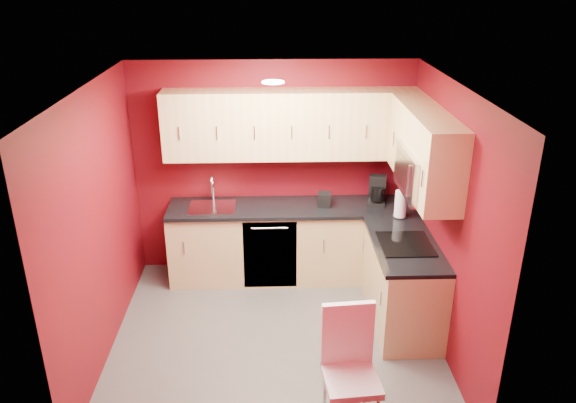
{
  "coord_description": "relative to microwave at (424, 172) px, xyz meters",
  "views": [
    {
      "loc": [
        -0.03,
        -4.66,
        3.43
      ],
      "look_at": [
        0.14,
        0.55,
        1.24
      ],
      "focal_mm": 35.0,
      "sensor_mm": 36.0,
      "label": 1
    }
  ],
  "objects": [
    {
      "name": "cooktop",
      "position": [
        -0.11,
        0.0,
        -0.74
      ],
      "size": [
        0.5,
        0.55,
        0.01
      ],
      "primitive_type": "cube",
      "color": "black",
      "rests_on": "countertop_right"
    },
    {
      "name": "downlight",
      "position": [
        -1.39,
        0.1,
        0.82
      ],
      "size": [
        0.2,
        0.2,
        0.01
      ],
      "primitive_type": "cylinder",
      "color": "white",
      "rests_on": "ceiling"
    },
    {
      "name": "wall_right",
      "position": [
        0.21,
        -0.2,
        -0.41
      ],
      "size": [
        0.0,
        3.0,
        3.0
      ],
      "primitive_type": "plane",
      "rotation": [
        1.57,
        0.0,
        -1.57
      ],
      "color": "#5F090A",
      "rests_on": "floor"
    },
    {
      "name": "dishwasher_front",
      "position": [
        -1.44,
        0.71,
        -1.22
      ],
      "size": [
        0.6,
        0.02,
        0.82
      ],
      "primitive_type": "cube",
      "color": "black",
      "rests_on": "base_cabinets_back"
    },
    {
      "name": "wall_left",
      "position": [
        -2.99,
        -0.2,
        -0.41
      ],
      "size": [
        0.0,
        3.0,
        3.0
      ],
      "primitive_type": "plane",
      "rotation": [
        1.57,
        0.0,
        1.57
      ],
      "color": "#5F090A",
      "rests_on": "floor"
    },
    {
      "name": "paper_towel",
      "position": [
        -0.03,
        0.65,
        -0.6
      ],
      "size": [
        0.21,
        0.21,
        0.3
      ],
      "primitive_type": null,
      "rotation": [
        0.0,
        0.0,
        -0.26
      ],
      "color": "white",
      "rests_on": "countertop_right"
    },
    {
      "name": "base_cabinets_right",
      "position": [
        -0.09,
        0.05,
        -1.22
      ],
      "size": [
        0.6,
        1.3,
        0.87
      ],
      "primitive_type": "cube",
      "color": "tan",
      "rests_on": "floor"
    },
    {
      "name": "ceiling",
      "position": [
        -1.39,
        -0.2,
        0.84
      ],
      "size": [
        3.2,
        3.2,
        0.0
      ],
      "primitive_type": "plane",
      "rotation": [
        3.14,
        0.0,
        0.0
      ],
      "color": "white",
      "rests_on": "wall_back"
    },
    {
      "name": "dining_chair",
      "position": [
        -0.82,
        -1.4,
        -1.14
      ],
      "size": [
        0.46,
        0.47,
        1.04
      ],
      "primitive_type": null,
      "rotation": [
        0.0,
        0.0,
        0.09
      ],
      "color": "white",
      "rests_on": "floor"
    },
    {
      "name": "napkin_holder",
      "position": [
        -0.82,
        0.98,
        -0.67
      ],
      "size": [
        0.16,
        0.16,
        0.16
      ],
      "primitive_type": null,
      "rotation": [
        0.0,
        0.0,
        -0.11
      ],
      "color": "black",
      "rests_on": "countertop_back"
    },
    {
      "name": "upper_cabinets_right",
      "position": [
        0.03,
        0.24,
        0.23
      ],
      "size": [
        0.35,
        1.55,
        0.75
      ],
      "color": "#E5BD81",
      "rests_on": "wall_right"
    },
    {
      "name": "sink",
      "position": [
        -2.09,
        1.0,
        -0.72
      ],
      "size": [
        0.52,
        0.42,
        0.35
      ],
      "color": "silver",
      "rests_on": "countertop_back"
    },
    {
      "name": "base_cabinets_back",
      "position": [
        -1.19,
        1.0,
        -1.22
      ],
      "size": [
        2.8,
        0.6,
        0.87
      ],
      "primitive_type": "cube",
      "color": "tan",
      "rests_on": "floor"
    },
    {
      "name": "wall_front",
      "position": [
        -1.39,
        -1.7,
        -0.41
      ],
      "size": [
        3.2,
        0.0,
        3.2
      ],
      "primitive_type": "plane",
      "rotation": [
        -1.57,
        0.0,
        0.0
      ],
      "color": "#5F090A",
      "rests_on": "floor"
    },
    {
      "name": "coffee_maker",
      "position": [
        -0.22,
        1.03,
        -0.59
      ],
      "size": [
        0.24,
        0.29,
        0.32
      ],
      "primitive_type": null,
      "rotation": [
        0.0,
        0.0,
        -0.2
      ],
      "color": "black",
      "rests_on": "countertop_back"
    },
    {
      "name": "floor",
      "position": [
        -1.39,
        -0.2,
        -1.66
      ],
      "size": [
        3.2,
        3.2,
        0.0
      ],
      "primitive_type": "plane",
      "color": "#4C4A47",
      "rests_on": "ground"
    },
    {
      "name": "upper_cabinets_back",
      "position": [
        -1.19,
        1.13,
        0.17
      ],
      "size": [
        2.8,
        0.35,
        0.75
      ],
      "primitive_type": "cube",
      "color": "#E5BD81",
      "rests_on": "wall_back"
    },
    {
      "name": "countertop_back",
      "position": [
        -1.19,
        0.99,
        -0.77
      ],
      "size": [
        2.8,
        0.63,
        0.04
      ],
      "primitive_type": "cube",
      "color": "black",
      "rests_on": "base_cabinets_back"
    },
    {
      "name": "countertop_right",
      "position": [
        -0.11,
        0.04,
        -0.77
      ],
      "size": [
        0.63,
        1.27,
        0.04
      ],
      "primitive_type": "cube",
      "color": "black",
      "rests_on": "base_cabinets_right"
    },
    {
      "name": "wall_back",
      "position": [
        -1.39,
        1.3,
        -0.41
      ],
      "size": [
        3.2,
        0.0,
        3.2
      ],
      "primitive_type": "plane",
      "rotation": [
        1.57,
        0.0,
        0.0
      ],
      "color": "#5F090A",
      "rests_on": "floor"
    },
    {
      "name": "microwave",
      "position": [
        0.0,
        0.0,
        0.0
      ],
      "size": [
        0.42,
        0.76,
        0.42
      ],
      "color": "silver",
      "rests_on": "upper_cabinets_right"
    }
  ]
}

